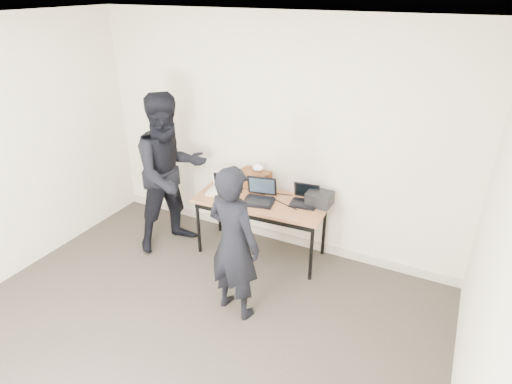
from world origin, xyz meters
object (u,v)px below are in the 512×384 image
Objects in this scene: equipment_box at (320,199)px; person_observer at (171,173)px; laptop_center at (260,196)px; person_typist at (234,243)px; desk at (261,205)px; laptop_beige at (221,189)px; laptop_right at (305,199)px; leather_satchel at (256,180)px.

person_observer reaches higher than equipment_box.
laptop_center is 0.26× the size of person_typist.
desk is at bearing -66.60° from person_typist.
person_typist is 0.82× the size of person_observer.
equipment_box is (0.63, 0.19, 0.14)m from desk.
person_typist reaches higher than laptop_beige.
laptop_beige is 0.79× the size of laptop_center.
leather_satchel is (-0.65, 0.07, 0.08)m from laptop_right.
desk is 4.76× the size of laptop_right.
laptop_right is (0.47, 0.16, 0.11)m from desk.
person_typist is (0.21, -0.98, -0.00)m from laptop_center.
person_observer reaches higher than leather_satchel.
laptop_center is at bearing -47.54° from leather_satchel.
laptop_beige reaches higher than desk.
leather_satchel reaches higher than desk.
equipment_box is at bearing -48.23° from person_observer.
laptop_beige reaches higher than equipment_box.
laptop_beige is 0.97× the size of laptop_right.
person_typist reaches higher than leather_satchel.
leather_satchel is at bearing 167.23° from laptop_right.
person_typist is (0.72, -0.97, 0.01)m from laptop_beige.
person_typist is (-0.42, -1.18, -0.02)m from equipment_box.
equipment_box is at bearing 3.98° from leather_satchel.
desk is at bearing -49.69° from person_observer.
equipment_box is (1.14, 0.21, 0.03)m from laptop_beige.
person_typist is at bearing -93.50° from person_observer.
leather_satchel is 1.28m from person_typist.
laptop_center is 1.08m from person_observer.
person_typist reaches higher than laptop_center.
laptop_center reaches higher than equipment_box.
leather_satchel is 0.24× the size of person_typist.
desk is 0.99× the size of person_typist.
desk is 0.51m from laptop_right.
laptop_center is at bearing -112.71° from desk.
desk is 3.88× the size of laptop_center.
equipment_box is at bearing 0.79° from laptop_beige.
person_observer reaches higher than desk.
laptop_center is (0.51, 0.01, 0.01)m from laptop_beige.
laptop_right is 1.58m from person_observer.
person_typist reaches higher than laptop_right.
laptop_center is 0.21× the size of person_observer.
laptop_right is at bearing -47.93° from person_observer.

